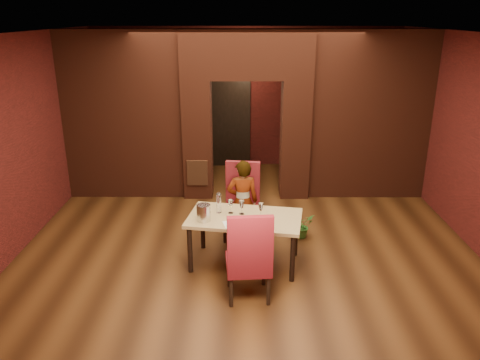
# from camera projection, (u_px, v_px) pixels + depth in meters

# --- Properties ---
(floor) EXTENTS (8.00, 8.00, 0.00)m
(floor) POSITION_uv_depth(u_px,v_px,m) (247.00, 239.00, 7.62)
(floor) COLOR #4B2A12
(floor) RESTS_ON ground
(ceiling) EXTENTS (7.00, 8.00, 0.04)m
(ceiling) POSITION_uv_depth(u_px,v_px,m) (248.00, 33.00, 6.54)
(ceiling) COLOR silver
(ceiling) RESTS_ON ground
(wall_back) EXTENTS (7.00, 0.04, 3.20)m
(wall_back) POSITION_uv_depth(u_px,v_px,m) (246.00, 98.00, 10.85)
(wall_back) COLOR maroon
(wall_back) RESTS_ON ground
(wall_front) EXTENTS (7.00, 0.04, 3.20)m
(wall_front) POSITION_uv_depth(u_px,v_px,m) (255.00, 292.00, 3.32)
(wall_front) COLOR maroon
(wall_front) RESTS_ON ground
(wall_left) EXTENTS (0.04, 8.00, 3.20)m
(wall_left) POSITION_uv_depth(u_px,v_px,m) (17.00, 144.00, 7.09)
(wall_left) COLOR maroon
(wall_left) RESTS_ON ground
(wall_right) EXTENTS (0.04, 8.00, 3.20)m
(wall_right) POSITION_uv_depth(u_px,v_px,m) (479.00, 144.00, 7.07)
(wall_right) COLOR maroon
(wall_right) RESTS_ON ground
(pillar_left) EXTENTS (0.55, 0.55, 2.30)m
(pillar_left) POSITION_uv_depth(u_px,v_px,m) (198.00, 139.00, 9.12)
(pillar_left) COLOR maroon
(pillar_left) RESTS_ON ground
(pillar_right) EXTENTS (0.55, 0.55, 2.30)m
(pillar_right) POSITION_uv_depth(u_px,v_px,m) (295.00, 139.00, 9.11)
(pillar_right) COLOR maroon
(pillar_right) RESTS_ON ground
(lintel) EXTENTS (2.45, 0.55, 0.90)m
(lintel) POSITION_uv_depth(u_px,v_px,m) (247.00, 54.00, 8.58)
(lintel) COLOR maroon
(lintel) RESTS_ON ground
(wing_wall_left) EXTENTS (2.28, 0.35, 3.20)m
(wing_wall_left) POSITION_uv_depth(u_px,v_px,m) (124.00, 116.00, 8.97)
(wing_wall_left) COLOR maroon
(wing_wall_left) RESTS_ON ground
(wing_wall_right) EXTENTS (2.28, 0.35, 3.20)m
(wing_wall_right) POSITION_uv_depth(u_px,v_px,m) (370.00, 116.00, 8.96)
(wing_wall_right) COLOR maroon
(wing_wall_right) RESTS_ON ground
(vent_panel) EXTENTS (0.40, 0.03, 0.50)m
(vent_panel) POSITION_uv_depth(u_px,v_px,m) (197.00, 173.00, 9.04)
(vent_panel) COLOR #98522C
(vent_panel) RESTS_ON ground
(rear_door) EXTENTS (0.90, 0.08, 2.10)m
(rear_door) POSITION_uv_depth(u_px,v_px,m) (229.00, 122.00, 10.98)
(rear_door) COLOR black
(rear_door) RESTS_ON ground
(rear_door_frame) EXTENTS (1.02, 0.04, 2.22)m
(rear_door_frame) POSITION_uv_depth(u_px,v_px,m) (228.00, 123.00, 10.94)
(rear_door_frame) COLOR black
(rear_door_frame) RESTS_ON ground
(dining_table) EXTENTS (1.72, 1.15, 0.75)m
(dining_table) POSITION_uv_depth(u_px,v_px,m) (245.00, 240.00, 6.75)
(dining_table) COLOR tan
(dining_table) RESTS_ON ground
(chair_far) EXTENTS (0.62, 0.62, 1.22)m
(chair_far) POSITION_uv_depth(u_px,v_px,m) (241.00, 202.00, 7.48)
(chair_far) COLOR maroon
(chair_far) RESTS_ON ground
(chair_near) EXTENTS (0.60, 0.60, 1.22)m
(chair_near) POSITION_uv_depth(u_px,v_px,m) (248.00, 253.00, 5.89)
(chair_near) COLOR maroon
(chair_near) RESTS_ON ground
(person_seated) EXTENTS (0.52, 0.37, 1.36)m
(person_seated) POSITION_uv_depth(u_px,v_px,m) (243.00, 201.00, 7.34)
(person_seated) COLOR silver
(person_seated) RESTS_ON ground
(wine_glass_a) EXTENTS (0.08, 0.08, 0.20)m
(wine_glass_a) POSITION_uv_depth(u_px,v_px,m) (231.00, 207.00, 6.71)
(wine_glass_a) COLOR white
(wine_glass_a) RESTS_ON dining_table
(wine_glass_b) EXTENTS (0.08, 0.08, 0.21)m
(wine_glass_b) POSITION_uv_depth(u_px,v_px,m) (242.00, 207.00, 6.68)
(wine_glass_b) COLOR silver
(wine_glass_b) RESTS_ON dining_table
(wine_glass_c) EXTENTS (0.08, 0.08, 0.20)m
(wine_glass_c) POSITION_uv_depth(u_px,v_px,m) (261.00, 210.00, 6.61)
(wine_glass_c) COLOR silver
(wine_glass_c) RESTS_ON dining_table
(tasting_sheet) EXTENTS (0.37, 0.31, 0.00)m
(tasting_sheet) POSITION_uv_depth(u_px,v_px,m) (236.00, 224.00, 6.40)
(tasting_sheet) COLOR silver
(tasting_sheet) RESTS_ON dining_table
(wine_bucket) EXTENTS (0.19, 0.19, 0.24)m
(wine_bucket) POSITION_uv_depth(u_px,v_px,m) (204.00, 213.00, 6.47)
(wine_bucket) COLOR silver
(wine_bucket) RESTS_ON dining_table
(water_bottle) EXTENTS (0.07, 0.07, 0.31)m
(water_bottle) POSITION_uv_depth(u_px,v_px,m) (219.00, 203.00, 6.72)
(water_bottle) COLOR white
(water_bottle) RESTS_ON dining_table
(potted_plant) EXTENTS (0.48, 0.46, 0.41)m
(potted_plant) POSITION_uv_depth(u_px,v_px,m) (302.00, 225.00, 7.62)
(potted_plant) COLOR #357129
(potted_plant) RESTS_ON ground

